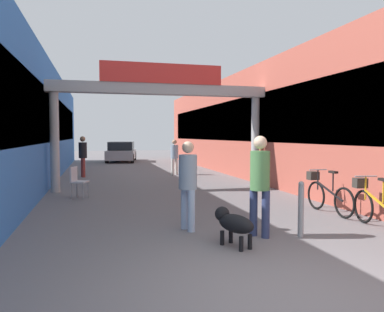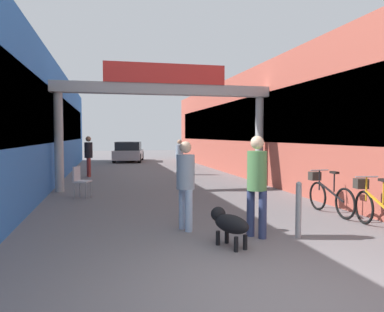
% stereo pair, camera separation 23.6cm
% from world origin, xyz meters
% --- Properties ---
extents(ground_plane, '(80.00, 80.00, 0.00)m').
position_xyz_m(ground_plane, '(0.00, 0.00, 0.00)').
color(ground_plane, slate).
extents(storefront_left, '(3.00, 26.00, 4.37)m').
position_xyz_m(storefront_left, '(-5.09, 11.00, 2.19)').
color(storefront_left, blue).
rests_on(storefront_left, ground_plane).
extents(storefront_right, '(3.00, 26.00, 4.37)m').
position_xyz_m(storefront_right, '(5.09, 11.00, 2.19)').
color(storefront_right, '#B25142').
rests_on(storefront_right, ground_plane).
extents(arcade_sign_gateway, '(7.40, 0.47, 4.09)m').
position_xyz_m(arcade_sign_gateway, '(0.00, 8.62, 2.89)').
color(arcade_sign_gateway, '#B2B2B2').
rests_on(arcade_sign_gateway, ground_plane).
extents(pedestrian_with_dog, '(0.47, 0.47, 1.76)m').
position_xyz_m(pedestrian_with_dog, '(0.63, 2.35, 1.01)').
color(pedestrian_with_dog, navy).
rests_on(pedestrian_with_dog, ground_plane).
extents(pedestrian_companion, '(0.43, 0.43, 1.66)m').
position_xyz_m(pedestrian_companion, '(-0.47, 3.10, 0.95)').
color(pedestrian_companion, '#A5BFE0').
rests_on(pedestrian_companion, ground_plane).
extents(pedestrian_carrying_crate, '(0.40, 0.40, 1.73)m').
position_xyz_m(pedestrian_carrying_crate, '(-2.65, 12.85, 0.99)').
color(pedestrian_carrying_crate, '#99332D').
rests_on(pedestrian_carrying_crate, ground_plane).
extents(pedestrian_elderly_walking, '(0.48, 0.48, 1.58)m').
position_xyz_m(pedestrian_elderly_walking, '(1.28, 12.72, 0.89)').
color(pedestrian_elderly_walking, silver).
rests_on(pedestrian_elderly_walking, ground_plane).
extents(dog_on_leash, '(0.57, 0.85, 0.60)m').
position_xyz_m(dog_on_leash, '(-0.01, 1.95, 0.38)').
color(dog_on_leash, black).
rests_on(dog_on_leash, ground_plane).
extents(bicycle_orange_second, '(0.46, 1.68, 0.98)m').
position_xyz_m(bicycle_orange_second, '(3.05, 2.39, 0.44)').
color(bicycle_orange_second, black).
rests_on(bicycle_orange_second, ground_plane).
extents(bicycle_black_third, '(0.46, 1.69, 0.98)m').
position_xyz_m(bicycle_black_third, '(2.98, 3.85, 0.44)').
color(bicycle_black_third, black).
rests_on(bicycle_black_third, ground_plane).
extents(bollard_post_metal, '(0.10, 0.10, 0.98)m').
position_xyz_m(bollard_post_metal, '(1.33, 2.16, 0.50)').
color(bollard_post_metal, gray).
rests_on(bollard_post_metal, ground_plane).
extents(cafe_chair_aluminium_nearer, '(0.52, 0.52, 0.89)m').
position_xyz_m(cafe_chair_aluminium_nearer, '(-2.64, 7.29, 0.54)').
color(cafe_chair_aluminium_nearer, gray).
rests_on(cafe_chair_aluminium_nearer, ground_plane).
extents(parked_car_silver, '(2.33, 4.22, 1.33)m').
position_xyz_m(parked_car_silver, '(-0.45, 21.86, 0.64)').
color(parked_car_silver, '#99999E').
rests_on(parked_car_silver, ground_plane).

